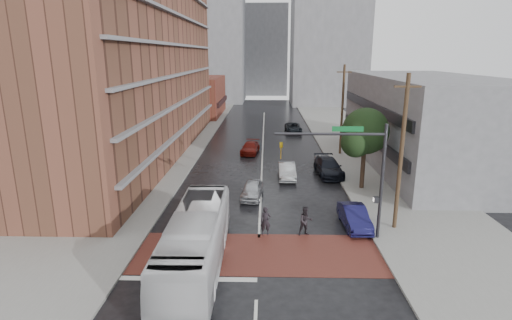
{
  "coord_description": "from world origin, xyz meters",
  "views": [
    {
      "loc": [
        0.41,
        -20.22,
        11.06
      ],
      "look_at": [
        -0.33,
        8.21,
        3.5
      ],
      "focal_mm": 28.0,
      "sensor_mm": 36.0,
      "label": 1
    }
  ],
  "objects_px": {
    "car_travel_c": "(250,148)",
    "car_parked_far": "(325,162)",
    "car_travel_b": "(287,171)",
    "suv_travel": "(293,128)",
    "pedestrian_a": "(266,221)",
    "pedestrian_b": "(306,221)",
    "car_parked_mid": "(329,167)",
    "car_travel_a": "(252,190)",
    "transit_bus": "(196,241)",
    "car_parked_near": "(354,217)"
  },
  "relations": [
    {
      "from": "car_travel_a",
      "to": "car_travel_c",
      "type": "xyz_separation_m",
      "value": [
        -0.74,
        14.77,
        -0.02
      ]
    },
    {
      "from": "car_travel_b",
      "to": "suv_travel",
      "type": "distance_m",
      "value": 22.62
    },
    {
      "from": "car_parked_mid",
      "to": "car_parked_far",
      "type": "distance_m",
      "value": 2.18
    },
    {
      "from": "transit_bus",
      "to": "car_travel_a",
      "type": "bearing_deg",
      "value": 75.96
    },
    {
      "from": "pedestrian_b",
      "to": "car_parked_mid",
      "type": "relative_size",
      "value": 0.35
    },
    {
      "from": "car_travel_b",
      "to": "suv_travel",
      "type": "relative_size",
      "value": 0.88
    },
    {
      "from": "transit_bus",
      "to": "car_travel_c",
      "type": "xyz_separation_m",
      "value": [
        1.82,
        25.6,
        -0.92
      ]
    },
    {
      "from": "car_travel_c",
      "to": "car_parked_far",
      "type": "relative_size",
      "value": 1.12
    },
    {
      "from": "transit_bus",
      "to": "car_travel_b",
      "type": "relative_size",
      "value": 2.59
    },
    {
      "from": "pedestrian_a",
      "to": "car_parked_near",
      "type": "height_order",
      "value": "pedestrian_a"
    },
    {
      "from": "transit_bus",
      "to": "car_parked_far",
      "type": "bearing_deg",
      "value": 62.99
    },
    {
      "from": "pedestrian_b",
      "to": "car_travel_b",
      "type": "relative_size",
      "value": 0.43
    },
    {
      "from": "car_travel_b",
      "to": "car_parked_far",
      "type": "height_order",
      "value": "car_travel_b"
    },
    {
      "from": "car_travel_c",
      "to": "suv_travel",
      "type": "bearing_deg",
      "value": 72.74
    },
    {
      "from": "car_travel_b",
      "to": "car_travel_a",
      "type": "bearing_deg",
      "value": -120.76
    },
    {
      "from": "pedestrian_b",
      "to": "car_travel_b",
      "type": "distance_m",
      "value": 11.89
    },
    {
      "from": "car_travel_b",
      "to": "car_parked_mid",
      "type": "relative_size",
      "value": 0.81
    },
    {
      "from": "transit_bus",
      "to": "pedestrian_a",
      "type": "height_order",
      "value": "transit_bus"
    },
    {
      "from": "car_travel_a",
      "to": "pedestrian_a",
      "type": "bearing_deg",
      "value": -75.44
    },
    {
      "from": "transit_bus",
      "to": "car_parked_mid",
      "type": "xyz_separation_m",
      "value": [
        9.54,
        17.15,
        -0.79
      ]
    },
    {
      "from": "car_travel_b",
      "to": "car_parked_far",
      "type": "xyz_separation_m",
      "value": [
        3.98,
        3.3,
        -0.03
      ]
    },
    {
      "from": "car_travel_b",
      "to": "car_parked_mid",
      "type": "height_order",
      "value": "car_parked_mid"
    },
    {
      "from": "pedestrian_a",
      "to": "car_travel_c",
      "type": "bearing_deg",
      "value": 95.54
    },
    {
      "from": "car_travel_a",
      "to": "car_parked_mid",
      "type": "height_order",
      "value": "car_parked_mid"
    },
    {
      "from": "car_travel_c",
      "to": "transit_bus",
      "type": "bearing_deg",
      "value": -87.32
    },
    {
      "from": "pedestrian_b",
      "to": "car_travel_a",
      "type": "relative_size",
      "value": 0.48
    },
    {
      "from": "pedestrian_b",
      "to": "car_travel_a",
      "type": "height_order",
      "value": "pedestrian_b"
    },
    {
      "from": "car_parked_far",
      "to": "car_parked_mid",
      "type": "bearing_deg",
      "value": -96.37
    },
    {
      "from": "suv_travel",
      "to": "car_parked_mid",
      "type": "distance_m",
      "value": 21.49
    },
    {
      "from": "car_parked_near",
      "to": "car_travel_b",
      "type": "bearing_deg",
      "value": 107.69
    },
    {
      "from": "pedestrian_b",
      "to": "car_parked_mid",
      "type": "height_order",
      "value": "pedestrian_b"
    },
    {
      "from": "pedestrian_b",
      "to": "car_travel_a",
      "type": "distance_m",
      "value": 7.6
    },
    {
      "from": "pedestrian_b",
      "to": "car_travel_b",
      "type": "height_order",
      "value": "pedestrian_b"
    },
    {
      "from": "car_travel_b",
      "to": "car_travel_c",
      "type": "xyz_separation_m",
      "value": [
        -3.74,
        9.58,
        -0.06
      ]
    },
    {
      "from": "car_travel_b",
      "to": "suv_travel",
      "type": "bearing_deg",
      "value": 84.17
    },
    {
      "from": "pedestrian_b",
      "to": "car_parked_mid",
      "type": "bearing_deg",
      "value": 60.26
    },
    {
      "from": "car_parked_mid",
      "to": "car_travel_c",
      "type": "bearing_deg",
      "value": 128.52
    },
    {
      "from": "car_parked_near",
      "to": "car_parked_far",
      "type": "bearing_deg",
      "value": 87.06
    },
    {
      "from": "suv_travel",
      "to": "car_parked_mid",
      "type": "relative_size",
      "value": 0.92
    },
    {
      "from": "pedestrian_a",
      "to": "car_parked_mid",
      "type": "relative_size",
      "value": 0.34
    },
    {
      "from": "car_travel_a",
      "to": "suv_travel",
      "type": "relative_size",
      "value": 0.79
    },
    {
      "from": "pedestrian_a",
      "to": "car_parked_far",
      "type": "xyz_separation_m",
      "value": [
        5.89,
        15.17,
        -0.23
      ]
    },
    {
      "from": "pedestrian_b",
      "to": "pedestrian_a",
      "type": "bearing_deg",
      "value": 164.82
    },
    {
      "from": "pedestrian_a",
      "to": "pedestrian_b",
      "type": "xyz_separation_m",
      "value": [
        2.52,
        0.0,
        0.02
      ]
    },
    {
      "from": "car_travel_a",
      "to": "car_parked_near",
      "type": "bearing_deg",
      "value": -32.38
    },
    {
      "from": "car_travel_a",
      "to": "car_travel_c",
      "type": "distance_m",
      "value": 14.78
    },
    {
      "from": "pedestrian_b",
      "to": "car_parked_far",
      "type": "bearing_deg",
      "value": 62.28
    },
    {
      "from": "car_travel_b",
      "to": "car_travel_c",
      "type": "relative_size",
      "value": 0.97
    },
    {
      "from": "car_travel_c",
      "to": "suv_travel",
      "type": "xyz_separation_m",
      "value": [
        5.77,
        12.95,
        0.04
      ]
    },
    {
      "from": "car_travel_a",
      "to": "car_parked_near",
      "type": "height_order",
      "value": "car_parked_near"
    }
  ]
}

